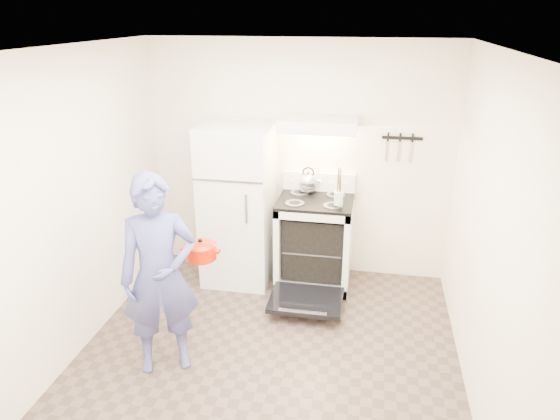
# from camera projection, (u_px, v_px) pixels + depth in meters

# --- Properties ---
(floor) EXTENTS (3.60, 3.60, 0.00)m
(floor) POSITION_uv_depth(u_px,v_px,m) (264.00, 367.00, 4.12)
(floor) COLOR brown
(floor) RESTS_ON ground
(back_wall) EXTENTS (3.20, 0.02, 2.50)m
(back_wall) POSITION_uv_depth(u_px,v_px,m) (298.00, 161.00, 5.30)
(back_wall) COLOR white
(back_wall) RESTS_ON ground
(refrigerator) EXTENTS (0.70, 0.70, 1.70)m
(refrigerator) POSITION_uv_depth(u_px,v_px,m) (238.00, 204.00, 5.22)
(refrigerator) COLOR white
(refrigerator) RESTS_ON floor
(stove_body) EXTENTS (0.76, 0.65, 0.92)m
(stove_body) POSITION_uv_depth(u_px,v_px,m) (314.00, 243.00, 5.25)
(stove_body) COLOR white
(stove_body) RESTS_ON floor
(cooktop) EXTENTS (0.76, 0.65, 0.03)m
(cooktop) POSITION_uv_depth(u_px,v_px,m) (316.00, 201.00, 5.08)
(cooktop) COLOR black
(cooktop) RESTS_ON stove_body
(backsplash) EXTENTS (0.76, 0.07, 0.20)m
(backsplash) POSITION_uv_depth(u_px,v_px,m) (319.00, 181.00, 5.29)
(backsplash) COLOR white
(backsplash) RESTS_ON cooktop
(oven_door) EXTENTS (0.70, 0.54, 0.04)m
(oven_door) POSITION_uv_depth(u_px,v_px,m) (306.00, 300.00, 4.83)
(oven_door) COLOR black
(oven_door) RESTS_ON floor
(oven_rack) EXTENTS (0.60, 0.52, 0.01)m
(oven_rack) POSITION_uv_depth(u_px,v_px,m) (314.00, 245.00, 5.26)
(oven_rack) COLOR slate
(oven_rack) RESTS_ON stove_body
(range_hood) EXTENTS (0.76, 0.50, 0.12)m
(range_hood) POSITION_uv_depth(u_px,v_px,m) (319.00, 124.00, 4.86)
(range_hood) COLOR white
(range_hood) RESTS_ON back_wall
(knife_strip) EXTENTS (0.40, 0.02, 0.03)m
(knife_strip) POSITION_uv_depth(u_px,v_px,m) (402.00, 138.00, 4.99)
(knife_strip) COLOR black
(knife_strip) RESTS_ON back_wall
(pizza_stone) EXTENTS (0.32, 0.32, 0.02)m
(pizza_stone) POSITION_uv_depth(u_px,v_px,m) (306.00, 240.00, 5.34)
(pizza_stone) COLOR #876B4E
(pizza_stone) RESTS_ON oven_rack
(tea_kettle) EXTENTS (0.23, 0.19, 0.28)m
(tea_kettle) POSITION_uv_depth(u_px,v_px,m) (308.00, 180.00, 5.21)
(tea_kettle) COLOR silver
(tea_kettle) RESTS_ON cooktop
(utensil_jar) EXTENTS (0.11, 0.11, 0.13)m
(utensil_jar) POSITION_uv_depth(u_px,v_px,m) (339.00, 198.00, 4.83)
(utensil_jar) COLOR silver
(utensil_jar) RESTS_ON cooktop
(person) EXTENTS (0.71, 0.61, 1.65)m
(person) POSITION_uv_depth(u_px,v_px,m) (160.00, 276.00, 3.85)
(person) COLOR #38407F
(person) RESTS_ON floor
(dutch_oven) EXTENTS (0.32, 0.25, 0.22)m
(dutch_oven) POSITION_uv_depth(u_px,v_px,m) (201.00, 252.00, 4.05)
(dutch_oven) COLOR red
(dutch_oven) RESTS_ON person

